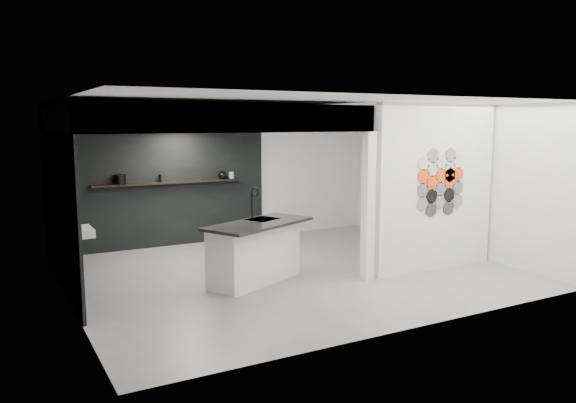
{
  "coord_description": "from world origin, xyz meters",
  "views": [
    {
      "loc": [
        -4.47,
        -8.01,
        2.49
      ],
      "look_at": [
        0.1,
        0.3,
        1.15
      ],
      "focal_mm": 35.0,
      "sensor_mm": 36.0,
      "label": 1
    }
  ],
  "objects_px": {
    "kettle": "(223,175)",
    "glass_bowl": "(231,176)",
    "partition_panel": "(436,188)",
    "glass_vase": "(231,175)",
    "utensil_cup": "(116,182)",
    "kitchen_island": "(255,251)",
    "wall_basin": "(78,232)",
    "bottle_dark": "(160,178)",
    "stockpot": "(120,179)"
  },
  "relations": [
    {
      "from": "wall_basin",
      "to": "glass_vase",
      "type": "xyz_separation_m",
      "value": [
        3.39,
        2.07,
        0.54
      ]
    },
    {
      "from": "bottle_dark",
      "to": "kitchen_island",
      "type": "bearing_deg",
      "value": -79.51
    },
    {
      "from": "stockpot",
      "to": "utensil_cup",
      "type": "height_order",
      "value": "stockpot"
    },
    {
      "from": "kettle",
      "to": "utensil_cup",
      "type": "distance_m",
      "value": 2.18
    },
    {
      "from": "wall_basin",
      "to": "bottle_dark",
      "type": "relative_size",
      "value": 3.92
    },
    {
      "from": "bottle_dark",
      "to": "glass_bowl",
      "type": "bearing_deg",
      "value": 0.0
    },
    {
      "from": "partition_panel",
      "to": "kettle",
      "type": "relative_size",
      "value": 14.59
    },
    {
      "from": "kitchen_island",
      "to": "utensil_cup",
      "type": "relative_size",
      "value": 23.0
    },
    {
      "from": "stockpot",
      "to": "kitchen_island",
      "type": "bearing_deg",
      "value": -66.48
    },
    {
      "from": "kitchen_island",
      "to": "glass_vase",
      "type": "bearing_deg",
      "value": 48.4
    },
    {
      "from": "partition_panel",
      "to": "wall_basin",
      "type": "xyz_separation_m",
      "value": [
        -5.46,
        1.8,
        -0.55
      ]
    },
    {
      "from": "glass_vase",
      "to": "utensil_cup",
      "type": "distance_m",
      "value": 2.38
    },
    {
      "from": "kettle",
      "to": "bottle_dark",
      "type": "relative_size",
      "value": 1.25
    },
    {
      "from": "glass_vase",
      "to": "utensil_cup",
      "type": "relative_size",
      "value": 1.61
    },
    {
      "from": "partition_panel",
      "to": "utensil_cup",
      "type": "distance_m",
      "value": 5.89
    },
    {
      "from": "stockpot",
      "to": "glass_vase",
      "type": "bearing_deg",
      "value": 0.0
    },
    {
      "from": "bottle_dark",
      "to": "utensil_cup",
      "type": "height_order",
      "value": "bottle_dark"
    },
    {
      "from": "kitchen_island",
      "to": "glass_vase",
      "type": "xyz_separation_m",
      "value": [
        0.95,
        3.12,
        0.89
      ]
    },
    {
      "from": "kitchen_island",
      "to": "stockpot",
      "type": "bearing_deg",
      "value": 88.78
    },
    {
      "from": "bottle_dark",
      "to": "utensil_cup",
      "type": "xyz_separation_m",
      "value": [
        -0.85,
        0.0,
        -0.03
      ]
    },
    {
      "from": "wall_basin",
      "to": "utensil_cup",
      "type": "distance_m",
      "value": 2.36
    },
    {
      "from": "wall_basin",
      "to": "stockpot",
      "type": "xyz_separation_m",
      "value": [
        1.09,
        2.07,
        0.56
      ]
    },
    {
      "from": "wall_basin",
      "to": "utensil_cup",
      "type": "height_order",
      "value": "utensil_cup"
    },
    {
      "from": "kettle",
      "to": "glass_bowl",
      "type": "bearing_deg",
      "value": 24.58
    },
    {
      "from": "kettle",
      "to": "glass_bowl",
      "type": "relative_size",
      "value": 1.6
    },
    {
      "from": "partition_panel",
      "to": "glass_vase",
      "type": "distance_m",
      "value": 4.39
    },
    {
      "from": "kitchen_island",
      "to": "glass_vase",
      "type": "height_order",
      "value": "kitchen_island"
    },
    {
      "from": "stockpot",
      "to": "partition_panel",
      "type": "bearing_deg",
      "value": -41.43
    },
    {
      "from": "partition_panel",
      "to": "stockpot",
      "type": "distance_m",
      "value": 5.84
    },
    {
      "from": "wall_basin",
      "to": "kitchen_island",
      "type": "relative_size",
      "value": 0.3
    },
    {
      "from": "glass_bowl",
      "to": "glass_vase",
      "type": "relative_size",
      "value": 0.86
    },
    {
      "from": "partition_panel",
      "to": "stockpot",
      "type": "relative_size",
      "value": 12.4
    },
    {
      "from": "glass_bowl",
      "to": "utensil_cup",
      "type": "relative_size",
      "value": 1.39
    },
    {
      "from": "wall_basin",
      "to": "bottle_dark",
      "type": "xyz_separation_m",
      "value": [
        1.87,
        2.07,
        0.55
      ]
    },
    {
      "from": "kitchen_island",
      "to": "kettle",
      "type": "xyz_separation_m",
      "value": [
        0.75,
        3.12,
        0.91
      ]
    },
    {
      "from": "glass_bowl",
      "to": "bottle_dark",
      "type": "distance_m",
      "value": 1.52
    },
    {
      "from": "utensil_cup",
      "to": "bottle_dark",
      "type": "bearing_deg",
      "value": 0.0
    },
    {
      "from": "kitchen_island",
      "to": "glass_bowl",
      "type": "distance_m",
      "value": 3.37
    },
    {
      "from": "glass_bowl",
      "to": "kettle",
      "type": "bearing_deg",
      "value": 180.0
    },
    {
      "from": "stockpot",
      "to": "glass_bowl",
      "type": "bearing_deg",
      "value": 0.0
    },
    {
      "from": "kettle",
      "to": "bottle_dark",
      "type": "height_order",
      "value": "kettle"
    },
    {
      "from": "stockpot",
      "to": "bottle_dark",
      "type": "bearing_deg",
      "value": 0.0
    },
    {
      "from": "partition_panel",
      "to": "stockpot",
      "type": "bearing_deg",
      "value": 138.57
    },
    {
      "from": "wall_basin",
      "to": "kitchen_island",
      "type": "bearing_deg",
      "value": -23.37
    },
    {
      "from": "partition_panel",
      "to": "kitchen_island",
      "type": "bearing_deg",
      "value": 166.16
    },
    {
      "from": "kitchen_island",
      "to": "kettle",
      "type": "height_order",
      "value": "kettle"
    },
    {
      "from": "utensil_cup",
      "to": "kettle",
      "type": "bearing_deg",
      "value": 0.0
    },
    {
      "from": "bottle_dark",
      "to": "glass_vase",
      "type": "bearing_deg",
      "value": 0.0
    },
    {
      "from": "kettle",
      "to": "glass_vase",
      "type": "bearing_deg",
      "value": 24.58
    },
    {
      "from": "bottle_dark",
      "to": "partition_panel",
      "type": "bearing_deg",
      "value": -47.04
    }
  ]
}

